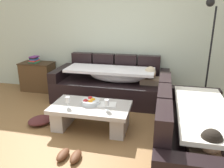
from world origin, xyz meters
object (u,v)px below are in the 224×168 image
wine_glass_near_left (68,100)px  book_stack_on_cabinet (34,60)px  fruit_bowl (90,102)px  floor_lamp (208,48)px  open_magazine (107,104)px  couch_along_wall (113,85)px  pair_of_shoes (69,156)px  crumpled_garment (40,120)px  coffee_table (91,114)px  couch_near_window (192,135)px  wine_glass_near_right (107,103)px  side_cabinet (38,76)px

wine_glass_near_left → book_stack_on_cabinet: (-1.45, 1.56, 0.21)m
fruit_bowl → floor_lamp: bearing=33.9°
wine_glass_near_left → open_magazine: wine_glass_near_left is taller
couch_along_wall → book_stack_on_cabinet: 1.88m
pair_of_shoes → crumpled_garment: bearing=137.5°
fruit_bowl → coffee_table: bearing=-68.9°
wine_glass_near_left → crumpled_garment: size_ratio=0.42×
couch_along_wall → couch_near_window: bearing=-50.7°
wine_glass_near_right → open_magazine: bearing=103.2°
book_stack_on_cabinet → crumpled_garment: (0.92, -1.48, -0.65)m
coffee_table → open_magazine: open_magazine is taller
coffee_table → floor_lamp: bearing=35.2°
pair_of_shoes → couch_along_wall: bearing=87.2°
book_stack_on_cabinet → pair_of_shoes: bearing=-52.1°
couch_near_window → wine_glass_near_left: couch_near_window is taller
wine_glass_near_right → side_cabinet: (-2.00, 1.53, -0.17)m
wine_glass_near_right → open_magazine: wine_glass_near_right is taller
coffee_table → fruit_bowl: 0.19m
couch_near_window → wine_glass_near_left: bearing=79.2°
side_cabinet → pair_of_shoes: bearing=-52.9°
pair_of_shoes → floor_lamp: bearing=48.8°
couch_along_wall → fruit_bowl: size_ratio=8.08×
couch_along_wall → crumpled_garment: size_ratio=5.65×
side_cabinet → floor_lamp: size_ratio=0.37×
wine_glass_near_right → pair_of_shoes: (-0.31, -0.70, -0.45)m
pair_of_shoes → couch_near_window: bearing=13.0°
coffee_table → wine_glass_near_right: 0.40m
book_stack_on_cabinet → crumpled_garment: book_stack_on_cabinet is taller
coffee_table → pair_of_shoes: size_ratio=4.02×
couch_along_wall → open_magazine: 1.12m
coffee_table → book_stack_on_cabinet: bearing=141.2°
couch_near_window → couch_along_wall: bearing=39.3°
book_stack_on_cabinet → couch_near_window: bearing=-30.6°
pair_of_shoes → coffee_table: bearing=88.2°
couch_along_wall → couch_near_window: (1.36, -1.67, 0.00)m
coffee_table → wine_glass_near_left: 0.43m
wine_glass_near_left → coffee_table: bearing=24.9°
coffee_table → wine_glass_near_left: wine_glass_near_left is taller
couch_near_window → coffee_table: 1.51m
open_magazine → book_stack_on_cabinet: 2.42m
book_stack_on_cabinet → coffee_table: bearing=-38.8°
wine_glass_near_right → side_cabinet: bearing=142.5°
book_stack_on_cabinet → floor_lamp: (3.55, -0.16, 0.41)m
pair_of_shoes → book_stack_on_cabinet: bearing=127.9°
couch_near_window → wine_glass_near_right: bearing=72.6°
fruit_bowl → book_stack_on_cabinet: book_stack_on_cabinet is taller
pair_of_shoes → side_cabinet: bearing=127.1°
couch_along_wall → book_stack_on_cabinet: bearing=173.0°
fruit_bowl → wine_glass_near_left: (-0.29, -0.19, 0.07)m
fruit_bowl → crumpled_garment: 0.91m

